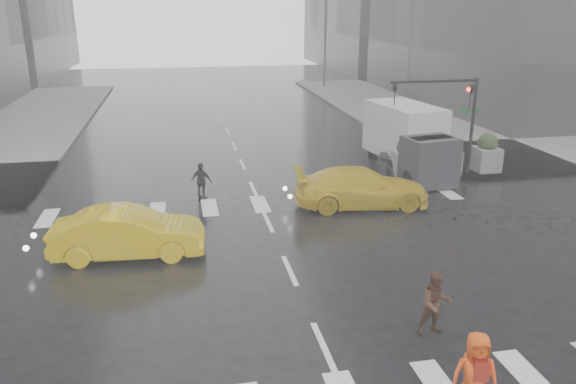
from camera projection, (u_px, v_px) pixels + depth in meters
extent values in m
plane|color=black|center=(290.00, 270.00, 16.74)|extent=(120.00, 120.00, 0.00)
cube|color=gray|center=(530.00, 126.00, 36.59)|extent=(35.00, 35.00, 0.15)
cube|color=#302D2A|center=(568.00, 73.00, 46.51)|extent=(26.05, 26.05, 4.40)
cube|color=#302D2A|center=(423.00, 48.00, 73.51)|extent=(26.05, 26.05, 4.40)
cylinder|color=black|center=(472.00, 128.00, 25.31)|extent=(0.16, 0.16, 4.50)
cylinder|color=black|center=(435.00, 81.00, 24.27)|extent=(4.00, 0.12, 0.12)
imported|color=black|center=(470.00, 96.00, 24.81)|extent=(0.16, 0.20, 1.00)
imported|color=black|center=(395.00, 94.00, 24.10)|extent=(0.16, 0.20, 1.00)
sphere|color=#FF190C|center=(469.00, 90.00, 24.70)|extent=(0.20, 0.20, 0.20)
cube|color=#0D5C1E|center=(470.00, 111.00, 25.36)|extent=(0.90, 0.03, 0.22)
cylinder|color=#59595B|center=(409.00, 58.00, 34.10)|extent=(0.20, 0.20, 9.00)
cylinder|color=#59595B|center=(325.00, 39.00, 52.72)|extent=(0.20, 0.20, 9.00)
cube|color=gray|center=(405.00, 164.00, 25.44)|extent=(1.10, 1.10, 1.10)
sphere|color=black|center=(407.00, 147.00, 25.19)|extent=(0.90, 0.90, 0.90)
cube|color=gray|center=(446.00, 161.00, 25.81)|extent=(1.10, 1.10, 1.10)
sphere|color=black|center=(448.00, 144.00, 25.55)|extent=(0.90, 0.90, 0.90)
cube|color=gray|center=(486.00, 159.00, 26.17)|extent=(1.10, 1.10, 1.10)
sphere|color=black|center=(488.00, 143.00, 25.92)|extent=(0.90, 0.90, 0.90)
imported|color=#432518|center=(436.00, 304.00, 13.26)|extent=(0.79, 0.62, 1.62)
imported|color=#E64810|center=(475.00, 376.00, 10.53)|extent=(1.00, 0.78, 1.80)
cube|color=maroon|center=(481.00, 371.00, 10.28)|extent=(0.31, 0.23, 0.40)
imported|color=black|center=(202.00, 181.00, 22.71)|extent=(1.04, 0.91, 1.52)
imported|color=black|center=(383.00, 170.00, 24.22)|extent=(1.16, 0.95, 1.57)
imported|color=gold|center=(128.00, 233.00, 17.49)|extent=(4.76, 1.91, 1.54)
imported|color=gold|center=(362.00, 187.00, 21.91)|extent=(4.81, 2.57, 1.52)
cube|color=silver|center=(404.00, 131.00, 26.63)|extent=(2.20, 4.21, 2.47)
cube|color=#2A2A2E|center=(429.00, 161.00, 24.13)|extent=(2.11, 1.65, 2.11)
cube|color=black|center=(430.00, 147.00, 23.93)|extent=(1.83, 0.82, 0.82)
cylinder|color=black|center=(409.00, 180.00, 24.01)|extent=(0.26, 0.82, 0.82)
cylinder|color=black|center=(450.00, 178.00, 24.37)|extent=(0.26, 0.82, 0.82)
cylinder|color=black|center=(392.00, 167.00, 25.89)|extent=(0.26, 0.82, 0.82)
cylinder|color=black|center=(430.00, 165.00, 26.24)|extent=(0.26, 0.82, 0.82)
cylinder|color=black|center=(373.00, 154.00, 28.28)|extent=(0.26, 0.82, 0.82)
cylinder|color=black|center=(409.00, 152.00, 28.63)|extent=(0.26, 0.82, 0.82)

